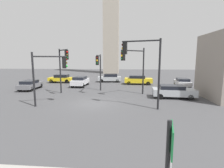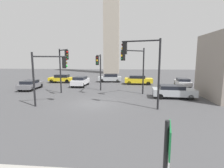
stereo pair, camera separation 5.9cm
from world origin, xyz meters
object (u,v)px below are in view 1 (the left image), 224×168
Objects in this scene: traffic_light_3 at (50,69)px; traffic_light_4 at (134,62)px; car_0 at (61,78)px; car_6 at (110,78)px; car_5 at (30,85)px; traffic_light_0 at (142,59)px; car_3 at (80,81)px; traffic_light_1 at (99,65)px; car_2 at (138,80)px; car_1 at (182,82)px; car_4 at (173,91)px; direction_sign at (169,165)px; traffic_light_2 at (63,62)px.

traffic_light_3 is 0.88× the size of traffic_light_4.
car_6 reaches higher than car_0.
traffic_light_4 is at bearing -104.52° from car_5.
traffic_light_0 is 1.32× the size of car_3.
traffic_light_4 is 14.16m from car_5.
car_2 is (5.19, 7.20, -2.58)m from traffic_light_1.
car_3 is at bearing 96.98° from car_1.
traffic_light_1 is at bearing 168.95° from car_4.
traffic_light_1 is 9.91m from car_6.
direction_sign is 0.58× the size of traffic_light_1.
traffic_light_3 is at bearing -158.87° from car_4.
traffic_light_4 is (4.08, -1.33, 0.39)m from traffic_light_1.
car_5 is at bearing 36.28° from car_6.
traffic_light_0 is 4.76m from traffic_light_4.
car_6 is at bearing 119.42° from traffic_light_2.
traffic_light_0 reaches higher than traffic_light_1.
traffic_light_4 reaches higher than car_6.
car_4 is at bearing 47.29° from traffic_light_2.
car_0 is (-12.08, 24.69, -1.08)m from direction_sign.
traffic_light_3 is 9.72m from car_5.
car_4 is 1.05× the size of car_5.
car_0 is at bearing -31.69° from traffic_light_0.
car_4 is at bearing 160.92° from car_1.
car_4 reaches higher than car_5.
car_5 is at bearing 102.94° from traffic_light_3.
traffic_light_1 is at bearing 31.98° from traffic_light_3.
traffic_light_0 is 1.28× the size of car_4.
car_1 is (19.38, -2.87, -0.05)m from car_0.
direction_sign reaches higher than car_1.
traffic_light_4 is at bearing 142.94° from car_0.
direction_sign is at bearing -159.08° from car_3.
car_6 is at bearing 110.80° from direction_sign.
traffic_light_3 is at bearing -177.98° from car_3.
direction_sign is at bearing -146.31° from car_5.
traffic_light_0 reaches higher than car_0.
car_0 reaches higher than car_4.
traffic_light_2 is 1.18× the size of car_4.
traffic_light_0 is 1.28× the size of car_2.
traffic_light_3 is 8.72m from traffic_light_4.
traffic_light_3 is (-7.92, 0.23, -0.84)m from traffic_light_0.
traffic_light_1 reaches higher than car_3.
direction_sign is 0.51× the size of traffic_light_2.
car_0 is at bearing 128.73° from direction_sign.
car_3 is (-3.59, 4.63, -2.56)m from traffic_light_1.
car_1 is (14.86, 10.97, -2.53)m from traffic_light_3.
traffic_light_2 is 7.88m from traffic_light_4.
traffic_light_4 is 11.86m from car_6.
traffic_light_1 is at bearing -58.97° from traffic_light_4.
traffic_light_3 is at bearing 131.42° from car_1.
car_6 is (9.93, 8.27, 0.08)m from car_5.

